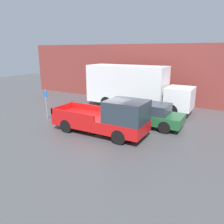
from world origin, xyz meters
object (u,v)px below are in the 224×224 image
at_px(car, 148,114).
at_px(parking_sign, 46,103).
at_px(pickup_truck, 108,118).
at_px(newspaper_box, 118,94).
at_px(delivery_truck, 133,86).

height_order(car, parking_sign, parking_sign).
xyz_separation_m(pickup_truck, parking_sign, (-5.23, 0.47, 0.20)).
bearing_deg(pickup_truck, parking_sign, 174.87).
bearing_deg(pickup_truck, newspaper_box, 114.64).
bearing_deg(parking_sign, delivery_truck, 53.64).
relative_size(pickup_truck, delivery_truck, 0.66).
relative_size(pickup_truck, newspaper_box, 5.42).
distance_m(car, newspaper_box, 8.13).
xyz_separation_m(car, parking_sign, (-6.64, -2.13, 0.41)).
bearing_deg(newspaper_box, delivery_truck, -43.51).
distance_m(pickup_truck, newspaper_box, 9.56).
bearing_deg(parking_sign, pickup_truck, -5.13).
relative_size(pickup_truck, car, 1.25).
distance_m(car, parking_sign, 6.99).
distance_m(delivery_truck, parking_sign, 6.90).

